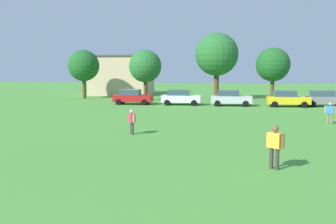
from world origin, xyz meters
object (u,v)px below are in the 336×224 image
adult_bystander (275,143)px  tree_left (145,66)px  parked_car_white_1 (181,97)px  bystander_midfield (132,120)px  parked_car_gray_4 (324,98)px  tree_far_right (273,65)px  parked_car_yellow_3 (287,99)px  tree_right (217,55)px  bystander_near_trees (330,111)px  parked_car_red_0 (132,97)px  parked_car_silver_2 (231,98)px  tree_far_left (84,66)px

adult_bystander → tree_left: 33.49m
parked_car_white_1 → bystander_midfield: bearing=-92.1°
parked_car_white_1 → parked_car_gray_4: 15.26m
tree_far_right → parked_car_yellow_3: bearing=-86.8°
parked_car_white_1 → tree_left: 8.19m
adult_bystander → parked_car_gray_4: 27.75m
adult_bystander → bystander_midfield: size_ratio=1.15×
parked_car_yellow_3 → tree_right: (-7.57, 8.67, 4.99)m
parked_car_gray_4 → tree_far_right: (-4.44, 7.62, 3.65)m
parked_car_white_1 → tree_far_right: (10.81, 8.22, 3.65)m
bystander_near_trees → parked_car_gray_4: bearing=95.5°
bystander_midfield → parked_car_gray_4: (15.95, 19.64, -0.03)m
parked_car_red_0 → tree_right: bearing=42.2°
parked_car_white_1 → parked_car_silver_2: (5.43, -0.21, 0.00)m
adult_bystander → tree_far_left: bearing=-18.4°
parked_car_white_1 → tree_right: (3.72, 8.31, 4.99)m
parked_car_silver_2 → tree_right: tree_right is taller
adult_bystander → parked_car_gray_4: (8.59, 26.39, -0.16)m
parked_car_silver_2 → tree_right: size_ratio=0.50×
bystander_midfield → parked_car_yellow_3: 22.20m
parked_car_red_0 → parked_car_white_1: (5.46, 0.02, 0.00)m
parked_car_silver_2 → parked_car_gray_4: 9.84m
tree_right → parked_car_silver_2: bearing=-78.7°
tree_far_left → parked_car_silver_2: bearing=-21.6°
parked_car_silver_2 → tree_far_left: size_ratio=0.66×
tree_right → tree_left: bearing=-161.7°
bystander_near_trees → tree_far_left: tree_far_left is taller
adult_bystander → tree_far_right: (4.15, 34.01, 3.49)m
bystander_near_trees → bystander_midfield: bystander_near_trees is taller
bystander_near_trees → tree_left: bearing=152.0°
bystander_near_trees → parked_car_gray_4: (3.05, 13.37, -0.06)m
adult_bystander → parked_car_yellow_3: bearing=-60.7°
parked_car_yellow_3 → tree_right: 12.55m
bystander_midfield → tree_right: bearing=135.8°
adult_bystander → parked_car_red_0: adult_bystander is taller
parked_car_red_0 → tree_left: tree_left is taller
parked_car_red_0 → parked_car_white_1: same height
adult_bystander → bystander_near_trees: bearing=-73.4°
parked_car_gray_4 → tree_right: (-11.52, 7.72, 4.99)m
adult_bystander → parked_car_red_0: size_ratio=0.40×
parked_car_yellow_3 → parked_car_gray_4: bearing=13.6°
tree_left → tree_far_right: size_ratio=0.95×
parked_car_white_1 → tree_right: bearing=65.9°
adult_bystander → parked_car_gray_4: size_ratio=0.40×
bystander_midfield → parked_car_yellow_3: size_ratio=0.35×
parked_car_yellow_3 → parked_car_white_1: bearing=178.2°
bystander_near_trees → parked_car_white_1: bearing=152.1°
tree_right → adult_bystander: bearing=-85.1°
bystander_midfield → parked_car_silver_2: (6.13, 18.84, -0.03)m
parked_car_red_0 → parked_car_white_1: size_ratio=1.00×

